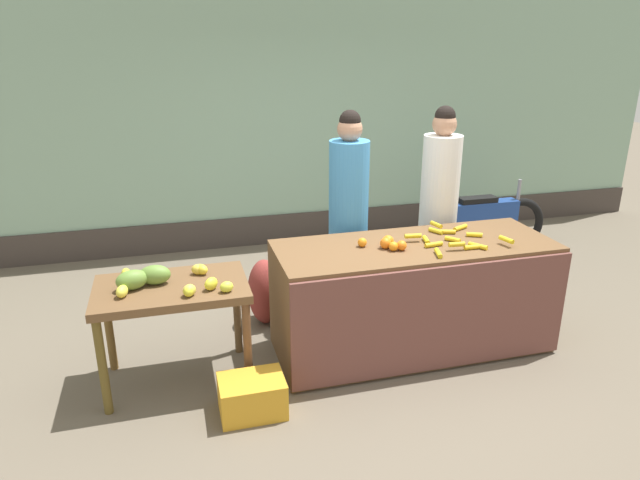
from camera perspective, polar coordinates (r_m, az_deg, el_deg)
name	(u,v)px	position (r m, az deg, el deg)	size (l,w,h in m)	color
ground_plane	(371,351)	(4.76, 5.12, -11.01)	(24.00, 24.00, 0.00)	#665B4C
market_wall_back	(292,125)	(6.89, -2.83, 11.44)	(9.69, 0.23, 2.91)	#8CB299
fruit_stall_counter	(413,297)	(4.65, 9.31, -5.66)	(2.20, 0.83, 0.90)	brown
side_table_wooden	(172,299)	(4.20, -14.58, -5.70)	(1.07, 0.67, 0.77)	brown
banana_bunch_pile	(452,238)	(4.59, 13.09, 0.15)	(0.76, 0.67, 0.07)	yellow
orange_pile	(387,243)	(4.35, 6.73, -0.33)	(0.33, 0.23, 0.09)	orange
mango_papaya_pile	(158,279)	(4.13, -15.93, -3.77)	(0.80, 0.54, 0.14)	yellow
vendor_woman_blue_shirt	(348,218)	(4.93, 2.80, 2.21)	(0.34, 0.34, 1.86)	#33333D
vendor_woman_white_shirt	(438,210)	(5.26, 11.75, 2.98)	(0.34, 0.34, 1.87)	#33333D
parked_motorcycle	(483,222)	(6.82, 15.99, 1.75)	(1.60, 0.18, 0.88)	black
produce_crate	(252,396)	(4.02, -6.81, -15.25)	(0.44, 0.32, 0.26)	gold
produce_sack	(265,292)	(5.07, -5.54, -5.17)	(0.36, 0.30, 0.60)	maroon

